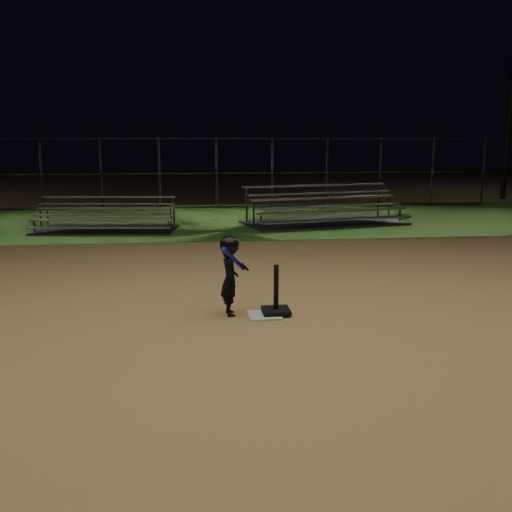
{
  "coord_description": "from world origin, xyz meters",
  "views": [
    {
      "loc": [
        -1.01,
        -7.58,
        2.39
      ],
      "look_at": [
        0.0,
        1.0,
        0.65
      ],
      "focal_mm": 40.34,
      "sensor_mm": 36.0,
      "label": 1
    }
  ],
  "objects_px": {
    "bleacher_right": "(324,216)",
    "batting_tee": "(276,304)",
    "child_batter": "(230,273)",
    "home_plate": "(264,315)",
    "bleacher_left": "(106,224)"
  },
  "relations": [
    {
      "from": "child_batter",
      "to": "home_plate",
      "type": "bearing_deg",
      "value": -111.94
    },
    {
      "from": "home_plate",
      "to": "bleacher_right",
      "type": "bearing_deg",
      "value": 71.46
    },
    {
      "from": "home_plate",
      "to": "child_batter",
      "type": "distance_m",
      "value": 0.76
    },
    {
      "from": "home_plate",
      "to": "bleacher_right",
      "type": "distance_m",
      "value": 9.12
    },
    {
      "from": "batting_tee",
      "to": "child_batter",
      "type": "relative_size",
      "value": 0.61
    },
    {
      "from": "bleacher_left",
      "to": "child_batter",
      "type": "bearing_deg",
      "value": -64.12
    },
    {
      "from": "batting_tee",
      "to": "bleacher_left",
      "type": "relative_size",
      "value": 0.18
    },
    {
      "from": "batting_tee",
      "to": "child_batter",
      "type": "xyz_separation_m",
      "value": [
        -0.64,
        0.07,
        0.45
      ]
    },
    {
      "from": "bleacher_right",
      "to": "child_batter",
      "type": "bearing_deg",
      "value": -123.61
    },
    {
      "from": "home_plate",
      "to": "bleacher_right",
      "type": "relative_size",
      "value": 0.09
    },
    {
      "from": "bleacher_right",
      "to": "home_plate",
      "type": "bearing_deg",
      "value": -120.58
    },
    {
      "from": "batting_tee",
      "to": "child_batter",
      "type": "height_order",
      "value": "child_batter"
    },
    {
      "from": "batting_tee",
      "to": "bleacher_right",
      "type": "relative_size",
      "value": 0.14
    },
    {
      "from": "bleacher_right",
      "to": "batting_tee",
      "type": "bearing_deg",
      "value": -119.68
    },
    {
      "from": "bleacher_left",
      "to": "bleacher_right",
      "type": "height_order",
      "value": "bleacher_right"
    }
  ]
}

